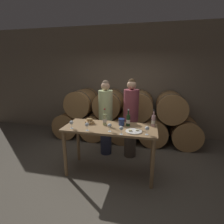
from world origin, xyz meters
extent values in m
plane|color=#665E51|center=(0.00, 0.00, 0.00)|extent=(10.00, 10.00, 0.00)
cube|color=gray|center=(0.00, 2.28, 1.60)|extent=(10.00, 0.12, 3.20)
cylinder|color=#A87A47|center=(-1.64, 1.68, 0.37)|extent=(0.74, 0.96, 0.74)
cylinder|color=#2D2D33|center=(-1.64, 1.38, 0.37)|extent=(0.75, 0.02, 0.75)
cylinder|color=#2D2D33|center=(-1.64, 1.99, 0.37)|extent=(0.75, 0.02, 0.75)
cylinder|color=#A87A47|center=(-0.82, 1.68, 0.37)|extent=(0.74, 0.96, 0.74)
cylinder|color=#2D2D33|center=(-0.82, 1.38, 0.37)|extent=(0.75, 0.02, 0.75)
cylinder|color=#2D2D33|center=(-0.82, 1.99, 0.37)|extent=(0.75, 0.02, 0.75)
cylinder|color=#A87A47|center=(0.00, 1.68, 0.37)|extent=(0.74, 0.96, 0.74)
cylinder|color=#2D2D33|center=(0.00, 1.38, 0.37)|extent=(0.75, 0.02, 0.75)
cylinder|color=#2D2D33|center=(0.00, 1.99, 0.37)|extent=(0.75, 0.02, 0.75)
cylinder|color=#A87A47|center=(0.82, 1.68, 0.37)|extent=(0.74, 0.96, 0.74)
cylinder|color=#2D2D33|center=(0.82, 1.38, 0.37)|extent=(0.75, 0.02, 0.75)
cylinder|color=#2D2D33|center=(0.82, 1.99, 0.37)|extent=(0.75, 0.02, 0.75)
cylinder|color=#A87A47|center=(1.64, 1.68, 0.37)|extent=(0.74, 0.96, 0.74)
cylinder|color=#2D2D33|center=(1.64, 1.38, 0.37)|extent=(0.75, 0.02, 0.75)
cylinder|color=#2D2D33|center=(1.64, 1.99, 0.37)|extent=(0.75, 0.02, 0.75)
cylinder|color=#A87A47|center=(-1.23, 1.68, 1.04)|extent=(0.74, 0.96, 0.74)
cylinder|color=#2D2D33|center=(-1.23, 1.38, 1.04)|extent=(0.75, 0.02, 0.75)
cylinder|color=#2D2D33|center=(-1.23, 1.99, 1.04)|extent=(0.75, 0.02, 0.75)
cylinder|color=#A87A47|center=(-0.41, 1.68, 1.04)|extent=(0.74, 0.96, 0.74)
cylinder|color=#2D2D33|center=(-0.41, 1.38, 1.04)|extent=(0.75, 0.02, 0.75)
cylinder|color=#2D2D33|center=(-0.41, 1.99, 1.04)|extent=(0.75, 0.02, 0.75)
cylinder|color=#A87A47|center=(0.41, 1.68, 1.04)|extent=(0.74, 0.96, 0.74)
cylinder|color=#2D2D33|center=(0.41, 1.38, 1.04)|extent=(0.75, 0.02, 0.75)
cylinder|color=#2D2D33|center=(0.41, 1.99, 1.04)|extent=(0.75, 0.02, 0.75)
cylinder|color=#A87A47|center=(1.23, 1.68, 1.04)|extent=(0.74, 0.96, 0.74)
cylinder|color=#2D2D33|center=(1.23, 1.38, 1.04)|extent=(0.75, 0.02, 0.75)
cylinder|color=#2D2D33|center=(1.23, 1.99, 1.04)|extent=(0.75, 0.02, 0.75)
cylinder|color=#99754C|center=(-0.80, -0.31, 0.46)|extent=(0.06, 0.06, 0.91)
cylinder|color=#99754C|center=(0.80, -0.31, 0.46)|extent=(0.06, 0.06, 0.91)
cylinder|color=#99754C|center=(-0.80, 0.31, 0.46)|extent=(0.06, 0.06, 0.91)
cylinder|color=#99754C|center=(0.80, 0.31, 0.46)|extent=(0.06, 0.06, 0.91)
cube|color=#99754C|center=(0.00, 0.00, 0.93)|extent=(1.73, 0.73, 0.04)
cylinder|color=#2D334C|center=(-0.29, 0.75, 0.43)|extent=(0.26, 0.26, 0.85)
cylinder|color=beige|center=(-0.29, 0.75, 1.19)|extent=(0.32, 0.32, 0.68)
sphere|color=tan|center=(-0.29, 0.75, 1.63)|extent=(0.19, 0.19, 0.19)
sphere|color=#75604C|center=(-0.29, 0.76, 1.68)|extent=(0.16, 0.16, 0.16)
cylinder|color=#4C4238|center=(0.30, 0.75, 0.44)|extent=(0.27, 0.27, 0.87)
cylinder|color=#8C3D47|center=(0.30, 0.75, 1.22)|extent=(0.33, 0.33, 0.69)
sphere|color=tan|center=(0.30, 0.75, 1.67)|extent=(0.20, 0.20, 0.20)
sphere|color=#47331E|center=(0.30, 0.76, 1.72)|extent=(0.16, 0.16, 0.16)
cylinder|color=#193819|center=(0.32, 0.13, 1.06)|extent=(0.07, 0.07, 0.21)
cylinder|color=#193819|center=(0.32, 0.13, 1.21)|extent=(0.03, 0.03, 0.09)
cylinder|color=#B7B7BC|center=(0.32, 0.13, 1.27)|extent=(0.03, 0.03, 0.02)
cylinder|color=white|center=(0.32, 0.13, 1.04)|extent=(0.07, 0.07, 0.07)
cylinder|color=#ADBC7F|center=(-0.13, 0.08, 1.06)|extent=(0.07, 0.07, 0.22)
cylinder|color=#ADBC7F|center=(-0.13, 0.08, 1.21)|extent=(0.03, 0.03, 0.09)
cylinder|color=maroon|center=(-0.13, 0.08, 1.27)|extent=(0.03, 0.03, 0.02)
cylinder|color=white|center=(-0.13, 0.08, 1.04)|extent=(0.07, 0.07, 0.07)
cylinder|color=#BC8E93|center=(0.78, 0.21, 1.06)|extent=(0.07, 0.07, 0.21)
cylinder|color=#BC8E93|center=(0.78, 0.21, 1.21)|extent=(0.03, 0.03, 0.09)
cylinder|color=black|center=(0.78, 0.21, 1.26)|extent=(0.03, 0.03, 0.02)
cylinder|color=white|center=(0.78, 0.21, 1.04)|extent=(0.07, 0.07, 0.07)
cylinder|color=navy|center=(0.19, 0.15, 1.02)|extent=(0.11, 0.11, 0.13)
cylinder|color=navy|center=(0.19, 0.15, 1.08)|extent=(0.12, 0.12, 0.01)
cylinder|color=tan|center=(-0.44, 0.11, 0.98)|extent=(0.19, 0.19, 0.05)
ellipsoid|color=tan|center=(-0.44, 0.11, 1.03)|extent=(0.14, 0.08, 0.06)
cylinder|color=white|center=(0.45, -0.15, 0.96)|extent=(0.29, 0.29, 0.01)
cube|color=beige|center=(0.51, -0.13, 0.98)|extent=(0.07, 0.06, 0.02)
cube|color=beige|center=(0.39, -0.18, 0.98)|extent=(0.07, 0.06, 0.02)
cylinder|color=white|center=(-0.67, -0.23, 0.96)|extent=(0.06, 0.06, 0.00)
cylinder|color=white|center=(-0.67, -0.23, 1.00)|extent=(0.01, 0.01, 0.07)
sphere|color=white|center=(-0.67, -0.23, 1.06)|extent=(0.07, 0.07, 0.07)
cylinder|color=white|center=(-0.35, -0.27, 0.96)|extent=(0.06, 0.06, 0.00)
cylinder|color=white|center=(-0.35, -0.27, 1.00)|extent=(0.01, 0.01, 0.07)
sphere|color=white|center=(-0.35, -0.27, 1.06)|extent=(0.07, 0.07, 0.07)
cylinder|color=white|center=(0.04, -0.23, 0.96)|extent=(0.06, 0.06, 0.00)
cylinder|color=white|center=(0.04, -0.23, 1.00)|extent=(0.01, 0.01, 0.07)
sphere|color=white|center=(0.04, -0.23, 1.06)|extent=(0.07, 0.07, 0.07)
cylinder|color=white|center=(0.26, -0.32, 0.96)|extent=(0.06, 0.06, 0.00)
cylinder|color=white|center=(0.26, -0.32, 1.00)|extent=(0.01, 0.01, 0.07)
sphere|color=white|center=(0.26, -0.32, 1.06)|extent=(0.07, 0.07, 0.07)
cylinder|color=white|center=(0.68, -0.24, 0.96)|extent=(0.06, 0.06, 0.00)
cylinder|color=white|center=(0.68, -0.24, 1.00)|extent=(0.01, 0.01, 0.07)
sphere|color=white|center=(0.68, -0.24, 1.06)|extent=(0.07, 0.07, 0.07)
camera|label=1|loc=(0.71, -3.01, 2.05)|focal=28.00mm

